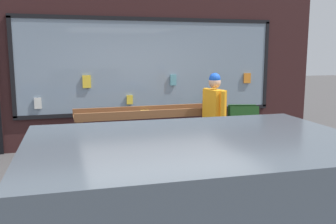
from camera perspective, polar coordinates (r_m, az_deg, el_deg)
The scene contains 6 objects.
ground_plane at distance 5.96m, azimuth -0.34°, elevation -10.15°, with size 40.00×40.00×0.00m, color #474444.
shopfront_facade at distance 7.95m, azimuth -5.32°, elevation 6.69°, with size 8.37×0.29×3.27m.
display_table_main at distance 6.82m, azimuth -3.02°, elevation -0.95°, with size 2.65×0.60×0.96m.
person_browsing at distance 6.59m, azimuth 7.04°, elevation 0.04°, with size 0.28×0.64×1.61m.
small_dog at distance 6.70m, azimuth 11.11°, elevation -5.71°, with size 0.24×0.60×0.40m.
sandwich_board_sign at distance 7.66m, azimuth 11.31°, elevation -2.35°, with size 0.72×0.77×0.91m.
Camera 1 is at (-1.57, -5.40, 1.99)m, focal length 40.00 mm.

